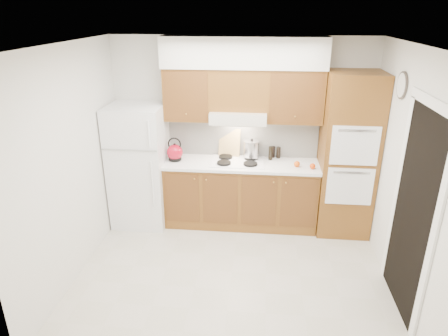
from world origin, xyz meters
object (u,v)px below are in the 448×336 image
(fridge, at_px, (140,166))
(oven_cabinet, at_px, (347,156))
(kettle, at_px, (175,152))
(stock_pot, at_px, (252,149))

(fridge, bearing_deg, oven_cabinet, 0.70)
(kettle, height_order, stock_pot, stock_pot)
(fridge, distance_m, stock_pot, 1.59)
(fridge, relative_size, stock_pot, 7.43)
(oven_cabinet, distance_m, stock_pot, 1.29)
(fridge, height_order, stock_pot, fridge)
(fridge, distance_m, oven_cabinet, 2.86)
(kettle, relative_size, stock_pot, 0.96)
(oven_cabinet, xyz_separation_m, stock_pot, (-1.28, 0.18, -0.01))
(fridge, relative_size, oven_cabinet, 0.78)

